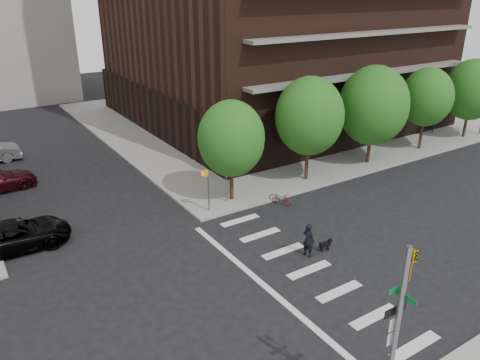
{
  "coord_description": "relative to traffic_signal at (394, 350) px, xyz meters",
  "views": [
    {
      "loc": [
        -9.88,
        -13.92,
        12.37
      ],
      "look_at": [
        3.0,
        6.0,
        2.5
      ],
      "focal_mm": 35.0,
      "sensor_mm": 36.0,
      "label": 1
    }
  ],
  "objects": [
    {
      "name": "ground",
      "position": [
        0.47,
        7.49,
        -2.7
      ],
      "size": [
        120.0,
        120.0,
        0.0
      ],
      "primitive_type": "plane",
      "color": "black",
      "rests_on": "ground"
    },
    {
      "name": "sidewalk_ne",
      "position": [
        20.97,
        30.99,
        -2.62
      ],
      "size": [
        39.0,
        33.0,
        0.15
      ],
      "primitive_type": "cube",
      "color": "gray",
      "rests_on": "ground"
    },
    {
      "name": "crosswalk",
      "position": [
        2.68,
        7.49,
        -2.69
      ],
      "size": [
        3.85,
        13.0,
        0.01
      ],
      "color": "silver",
      "rests_on": "ground"
    },
    {
      "name": "tree_a",
      "position": [
        4.47,
        15.99,
        1.35
      ],
      "size": [
        4.0,
        4.0,
        5.9
      ],
      "color": "#301E11",
      "rests_on": "sidewalk_ne"
    },
    {
      "name": "tree_b",
      "position": [
        10.47,
        15.99,
        1.85
      ],
      "size": [
        4.5,
        4.5,
        6.65
      ],
      "color": "#301E11",
      "rests_on": "sidewalk_ne"
    },
    {
      "name": "tree_c",
      "position": [
        16.47,
        15.99,
        1.75
      ],
      "size": [
        5.0,
        5.0,
        6.8
      ],
      "color": "#301E11",
      "rests_on": "sidewalk_ne"
    },
    {
      "name": "tree_d",
      "position": [
        22.47,
        15.99,
        1.64
      ],
      "size": [
        4.0,
        4.0,
        6.2
      ],
      "color": "#301E11",
      "rests_on": "sidewalk_ne"
    },
    {
      "name": "tree_e",
      "position": [
        28.47,
        15.99,
        1.55
      ],
      "size": [
        4.5,
        4.5,
        6.35
      ],
      "color": "#301E11",
      "rests_on": "sidewalk_ne"
    },
    {
      "name": "traffic_signal",
      "position": [
        0.0,
        0.0,
        0.0
      ],
      "size": [
        0.9,
        0.75,
        6.0
      ],
      "color": "slate",
      "rests_on": "sidewalk_s"
    },
    {
      "name": "pedestrian_signal",
      "position": [
        2.79,
        15.42,
        -0.84
      ],
      "size": [
        2.18,
        0.67,
        2.6
      ],
      "color": "slate",
      "rests_on": "sidewalk_ne"
    },
    {
      "name": "parked_car_black",
      "position": [
        -7.73,
        17.06,
        -1.95
      ],
      "size": [
        2.56,
        5.42,
        1.49
      ],
      "primitive_type": "imported",
      "rotation": [
        0.0,
        0.0,
        1.56
      ],
      "color": "black",
      "rests_on": "ground"
    },
    {
      "name": "scooter",
      "position": [
        6.71,
        13.99,
        -2.3
      ],
      "size": [
        1.07,
        1.62,
        0.8
      ],
      "primitive_type": "imported",
      "rotation": [
        0.0,
        0.0,
        0.39
      ],
      "color": "maroon",
      "rests_on": "ground"
    },
    {
      "name": "dog_walker",
      "position": [
        4.26,
        8.53,
        -1.82
      ],
      "size": [
        0.72,
        0.56,
        1.76
      ],
      "primitive_type": "imported",
      "rotation": [
        0.0,
        0.0,
        1.8
      ],
      "color": "black",
      "rests_on": "ground"
    },
    {
      "name": "dog",
      "position": [
        5.31,
        8.41,
        -2.33
      ],
      "size": [
        0.7,
        0.26,
        0.58
      ],
      "rotation": [
        0.0,
        0.0,
        -0.13
      ],
      "color": "black",
      "rests_on": "ground"
    },
    {
      "name": "pedestrian_far",
      "position": [
        27.39,
        18.49,
        -1.71
      ],
      "size": [
        0.96,
        0.85,
        1.68
      ],
      "primitive_type": "imported",
      "rotation": [
        0.0,
        0.0,
        -1.87
      ],
      "color": "navy",
      "rests_on": "sidewalk_ne"
    }
  ]
}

